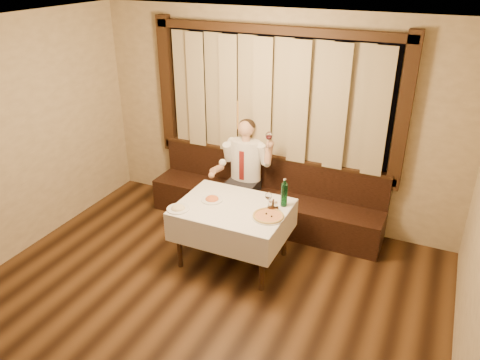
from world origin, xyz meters
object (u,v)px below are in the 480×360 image
at_px(pizza, 268,216).
at_px(seated_man, 244,165).
at_px(cruet_caddy, 273,206).
at_px(banquette, 265,201).
at_px(dining_table, 233,214).
at_px(green_bottle, 284,194).
at_px(pasta_cream, 178,207).
at_px(pasta_red, 212,198).

distance_m(pizza, seated_man, 1.25).
xyz_separation_m(cruet_caddy, seated_man, (-0.73, 0.83, 0.03)).
distance_m(banquette, seated_man, 0.60).
xyz_separation_m(dining_table, green_bottle, (0.53, 0.25, 0.25)).
height_order(dining_table, pasta_cream, pasta_cream).
xyz_separation_m(pizza, cruet_caddy, (-0.01, 0.17, 0.03)).
bearing_deg(pizza, seated_man, 126.53).
bearing_deg(pizza, cruet_caddy, 94.38).
xyz_separation_m(pasta_red, seated_man, (0.00, 0.91, 0.04)).
xyz_separation_m(dining_table, cruet_caddy, (0.45, 0.10, 0.15)).
height_order(banquette, pizza, banquette).
xyz_separation_m(pasta_cream, green_bottle, (1.06, 0.58, 0.11)).
xyz_separation_m(banquette, green_bottle, (0.53, -0.77, 0.59)).
relative_size(dining_table, pizza, 3.49).
bearing_deg(seated_man, cruet_caddy, -48.62).
bearing_deg(cruet_caddy, green_bottle, 53.81).
bearing_deg(banquette, pasta_red, -105.75).
xyz_separation_m(dining_table, seated_man, (-0.28, 0.93, 0.18)).
distance_m(pizza, pasta_red, 0.75).
relative_size(banquette, green_bottle, 9.38).
distance_m(banquette, pizza, 1.28).
relative_size(banquette, cruet_caddy, 25.32).
xyz_separation_m(pizza, pasta_red, (-0.75, 0.09, 0.02)).
relative_size(pizza, pasta_red, 1.42).
xyz_separation_m(dining_table, pasta_cream, (-0.53, -0.33, 0.14)).
bearing_deg(dining_table, green_bottle, 25.41).
distance_m(dining_table, cruet_caddy, 0.49).
xyz_separation_m(pasta_cream, cruet_caddy, (0.98, 0.44, 0.01)).
bearing_deg(cruet_caddy, pasta_red, 177.62).
xyz_separation_m(banquette, pasta_cream, (-0.53, -1.36, 0.48)).
bearing_deg(banquette, pizza, -66.93).
distance_m(banquette, dining_table, 1.08).
height_order(banquette, pasta_cream, banquette).
relative_size(dining_table, pasta_red, 4.97).
relative_size(pasta_red, pasta_cream, 0.98).
bearing_deg(green_bottle, cruet_caddy, -117.59).
relative_size(pasta_red, seated_man, 0.18).
bearing_deg(dining_table, pizza, -8.65).
bearing_deg(cruet_caddy, seated_man, 122.78).
xyz_separation_m(green_bottle, seated_man, (-0.81, 0.68, -0.07)).
height_order(pasta_cream, cruet_caddy, cruet_caddy).
height_order(pasta_red, cruet_caddy, cruet_caddy).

